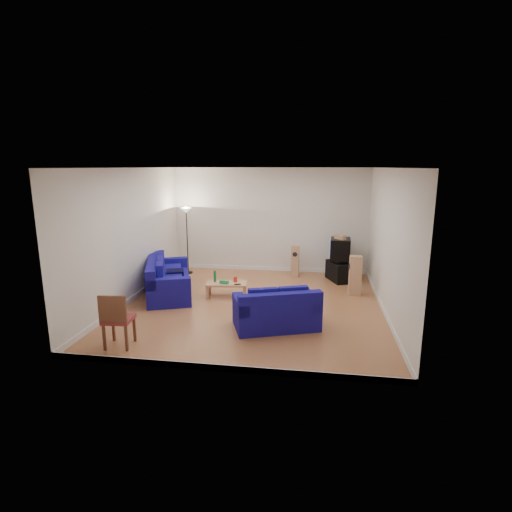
# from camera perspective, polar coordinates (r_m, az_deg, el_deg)

# --- Properties ---
(room) EXTENTS (6.01, 6.51, 3.21)m
(room) POSITION_cam_1_polar(r_m,az_deg,el_deg) (9.22, -0.37, 2.15)
(room) COLOR brown
(room) RESTS_ON ground
(sofa_three_seat) EXTENTS (1.78, 2.58, 0.91)m
(sofa_three_seat) POSITION_cam_1_polar(r_m,az_deg,el_deg) (10.54, -12.66, -3.54)
(sofa_three_seat) COLOR #060154
(sofa_three_seat) RESTS_ON ground
(sofa_loveseat) EXTENTS (1.89, 1.44, 0.84)m
(sofa_loveseat) POSITION_cam_1_polar(r_m,az_deg,el_deg) (8.20, 2.96, -8.14)
(sofa_loveseat) COLOR #060154
(sofa_loveseat) RESTS_ON ground
(coffee_table) EXTENTS (1.07, 0.62, 0.37)m
(coffee_table) POSITION_cam_1_polar(r_m,az_deg,el_deg) (10.11, -4.22, -4.11)
(coffee_table) COLOR tan
(coffee_table) RESTS_ON ground
(bottle) EXTENTS (0.07, 0.07, 0.29)m
(bottle) POSITION_cam_1_polar(r_m,az_deg,el_deg) (10.15, -5.88, -2.90)
(bottle) COLOR #197233
(bottle) RESTS_ON coffee_table
(tissue_box) EXTENTS (0.23, 0.15, 0.09)m
(tissue_box) POSITION_cam_1_polar(r_m,az_deg,el_deg) (10.01, -4.56, -3.71)
(tissue_box) COLOR green
(tissue_box) RESTS_ON coffee_table
(red_canister) EXTENTS (0.12, 0.12, 0.14)m
(red_canister) POSITION_cam_1_polar(r_m,az_deg,el_deg) (10.13, -2.97, -3.33)
(red_canister) COLOR red
(red_canister) RESTS_ON coffee_table
(remote) EXTENTS (0.17, 0.10, 0.02)m
(remote) POSITION_cam_1_polar(r_m,az_deg,el_deg) (9.90, -2.66, -4.07)
(remote) COLOR black
(remote) RESTS_ON coffee_table
(tv_stand) EXTENTS (0.79, 1.01, 0.55)m
(tv_stand) POSITION_cam_1_polar(r_m,az_deg,el_deg) (11.75, 11.80, -2.16)
(tv_stand) COLOR black
(tv_stand) RESTS_ON ground
(av_receiver) EXTENTS (0.52, 0.54, 0.10)m
(av_receiver) POSITION_cam_1_polar(r_m,az_deg,el_deg) (11.63, 11.84, -0.68)
(av_receiver) COLOR black
(av_receiver) RESTS_ON tv_stand
(television) EXTENTS (0.61, 0.78, 0.58)m
(television) POSITION_cam_1_polar(r_m,az_deg,el_deg) (11.66, 11.91, 1.05)
(television) COLOR black
(television) RESTS_ON av_receiver
(centre_speaker) EXTENTS (0.33, 0.36, 0.12)m
(centre_speaker) POSITION_cam_1_polar(r_m,az_deg,el_deg) (11.50, 11.94, 2.67)
(centre_speaker) COLOR tan
(centre_speaker) RESTS_ON television
(speaker_left) EXTENTS (0.23, 0.30, 0.95)m
(speaker_left) POSITION_cam_1_polar(r_m,az_deg,el_deg) (11.99, 5.62, -0.66)
(speaker_left) COLOR tan
(speaker_left) RESTS_ON ground
(speaker_right) EXTENTS (0.33, 0.25, 1.02)m
(speaker_right) POSITION_cam_1_polar(r_m,az_deg,el_deg) (10.48, 13.98, -2.73)
(speaker_right) COLOR tan
(speaker_right) RESTS_ON ground
(floor_lamp) EXTENTS (0.35, 0.35, 2.02)m
(floor_lamp) POSITION_cam_1_polar(r_m,az_deg,el_deg) (12.25, -9.91, 5.16)
(floor_lamp) COLOR black
(floor_lamp) RESTS_ON ground
(dining_chair) EXTENTS (0.54, 0.54, 1.03)m
(dining_chair) POSITION_cam_1_polar(r_m,az_deg,el_deg) (7.66, -19.29, -8.31)
(dining_chair) COLOR brown
(dining_chair) RESTS_ON ground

